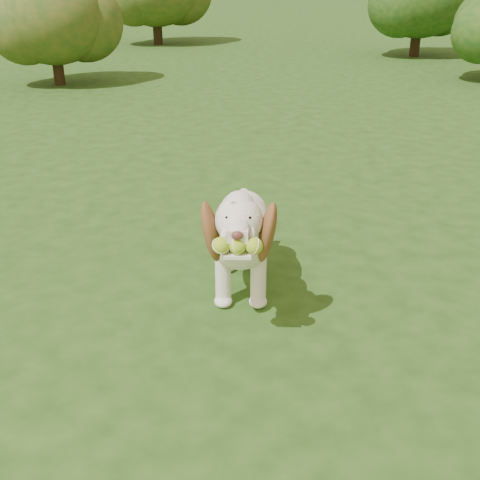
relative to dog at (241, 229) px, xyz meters
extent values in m
plane|color=#203F12|center=(-0.30, -0.07, -0.44)|extent=(80.00, 80.00, 0.00)
ellipsoid|color=white|center=(0.02, 0.11, -0.04)|extent=(0.47, 0.75, 0.37)
ellipsoid|color=white|center=(-0.03, -0.15, 0.00)|extent=(0.41, 0.41, 0.36)
ellipsoid|color=white|center=(0.06, 0.35, -0.05)|extent=(0.38, 0.38, 0.33)
cylinder|color=white|center=(-0.05, -0.28, 0.10)|extent=(0.24, 0.31, 0.28)
sphere|color=white|center=(-0.07, -0.42, 0.24)|extent=(0.29, 0.29, 0.25)
sphere|color=white|center=(-0.07, -0.40, 0.30)|extent=(0.19, 0.19, 0.16)
cube|color=white|center=(-0.10, -0.56, 0.23)|extent=(0.13, 0.16, 0.07)
ellipsoid|color=#592D28|center=(-0.11, -0.64, 0.25)|extent=(0.07, 0.05, 0.05)
cube|color=white|center=(-0.10, -0.57, 0.13)|extent=(0.16, 0.18, 0.02)
ellipsoid|color=brown|center=(-0.22, -0.38, 0.16)|extent=(0.17, 0.24, 0.39)
ellipsoid|color=brown|center=(0.07, -0.43, 0.16)|extent=(0.17, 0.26, 0.39)
cylinder|color=white|center=(0.09, 0.50, -0.01)|extent=(0.09, 0.19, 0.14)
cylinder|color=white|center=(-0.13, -0.11, -0.28)|extent=(0.11, 0.11, 0.32)
cylinder|color=white|center=(0.08, -0.15, -0.28)|extent=(0.11, 0.11, 0.32)
cylinder|color=white|center=(-0.05, 0.35, -0.28)|extent=(0.11, 0.11, 0.32)
cylinder|color=white|center=(0.16, 0.31, -0.28)|extent=(0.11, 0.11, 0.32)
sphere|color=#9DD32B|center=(-0.19, -0.60, 0.18)|extent=(0.10, 0.10, 0.09)
sphere|color=#9DD32B|center=(-0.11, -0.62, 0.18)|extent=(0.10, 0.10, 0.09)
sphere|color=#9DD32B|center=(-0.03, -0.63, 0.18)|extent=(0.10, 0.10, 0.09)
cylinder|color=#382314|center=(-2.11, 7.84, -0.14)|extent=(0.19, 0.19, 0.60)
ellipsoid|color=#144214|center=(-2.11, 7.84, 0.67)|extent=(1.81, 1.81, 1.54)
cylinder|color=#382314|center=(5.56, 10.53, -0.08)|extent=(0.22, 0.22, 0.72)
cylinder|color=#382314|center=(-0.29, 13.83, -0.05)|extent=(0.24, 0.24, 0.79)
camera|label=1|loc=(-0.47, -3.27, 1.43)|focal=45.00mm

